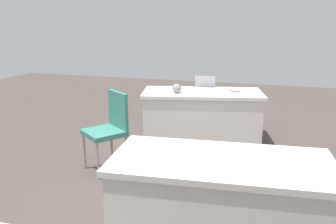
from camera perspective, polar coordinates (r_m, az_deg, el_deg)
name	(u,v)px	position (r m, az deg, el deg)	size (l,w,h in m)	color
ground_plane	(162,203)	(3.61, -0.98, -14.88)	(14.40, 14.40, 0.00)	#4C423D
table_foreground	(202,115)	(5.36, 5.60, -0.51)	(1.93, 1.18, 0.75)	silver
table_back_left	(220,202)	(2.90, 8.56, -14.54)	(1.80, 0.98, 0.75)	silver
chair_tucked_left	(109,126)	(4.25, -9.69, -2.27)	(0.62, 0.62, 0.96)	#9E9993
laptop_silver	(205,87)	(5.40, 6.13, 4.08)	(0.36, 0.34, 0.21)	silver
yarn_ball	(177,88)	(5.13, 1.47, 3.94)	(0.14, 0.14, 0.14)	gray
scissors_red	(234,91)	(5.35, 10.94, 3.41)	(0.18, 0.04, 0.01)	red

